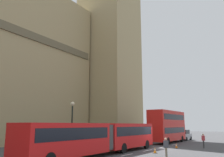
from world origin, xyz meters
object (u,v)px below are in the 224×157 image
object	(u,v)px
traffic_cone_west	(155,150)
sedan_lead	(184,135)
pedestrian_near_cones	(166,147)
articulated_bus	(101,136)
street_lamp	(72,122)
traffic_cone_middle	(176,146)
double_decker_bus	(168,125)
pedestrian_by_kerb	(203,140)

from	to	relation	value
traffic_cone_west	sedan_lead	bearing A→B (deg)	9.29
sedan_lead	pedestrian_near_cones	bearing A→B (deg)	-166.71
articulated_bus	street_lamp	world-z (taller)	street_lamp
articulated_bus	traffic_cone_middle	distance (m)	11.04
articulated_bus	traffic_cone_middle	size ratio (longest dim) A/B	31.44
sedan_lead	traffic_cone_west	xyz separation A→B (m)	(-22.02, -3.60, -0.63)
articulated_bus	traffic_cone_middle	xyz separation A→B (m)	(10.26, -3.81, -1.46)
articulated_bus	double_decker_bus	xyz separation A→B (m)	(17.95, 0.00, 0.96)
traffic_cone_west	pedestrian_by_kerb	xyz separation A→B (m)	(8.43, -2.81, 0.63)
double_decker_bus	sedan_lead	bearing A→B (deg)	-0.56
sedan_lead	articulated_bus	bearing A→B (deg)	179.83
sedan_lead	street_lamp	world-z (taller)	street_lamp
articulated_bus	sedan_lead	bearing A→B (deg)	-0.17
double_decker_bus	traffic_cone_middle	world-z (taller)	double_decker_bus
pedestrian_near_cones	pedestrian_by_kerb	xyz separation A→B (m)	(11.48, -0.49, 0.00)
articulated_bus	pedestrian_near_cones	distance (m)	6.13
pedestrian_near_cones	sedan_lead	bearing A→B (deg)	13.29
street_lamp	pedestrian_by_kerb	size ratio (longest dim) A/B	3.12
sedan_lead	pedestrian_near_cones	size ratio (longest dim) A/B	2.60
sedan_lead	pedestrian_near_cones	world-z (taller)	sedan_lead
traffic_cone_west	street_lamp	xyz separation A→B (m)	(-3.22, 8.19, 2.77)
traffic_cone_west	street_lamp	size ratio (longest dim) A/B	0.11
sedan_lead	street_lamp	xyz separation A→B (m)	(-25.24, 4.58, 2.14)
articulated_bus	pedestrian_near_cones	size ratio (longest dim) A/B	10.79
double_decker_bus	street_lamp	bearing A→B (deg)	165.27
traffic_cone_middle	pedestrian_by_kerb	bearing A→B (deg)	-50.58
street_lamp	pedestrian_near_cones	world-z (taller)	street_lamp
double_decker_bus	pedestrian_near_cones	bearing A→B (deg)	-160.53
sedan_lead	traffic_cone_west	size ratio (longest dim) A/B	7.59
pedestrian_by_kerb	street_lamp	bearing A→B (deg)	136.65
double_decker_bus	traffic_cone_west	size ratio (longest dim) A/B	17.76
street_lamp	pedestrian_by_kerb	world-z (taller)	street_lamp
pedestrian_near_cones	street_lamp	bearing A→B (deg)	90.91
street_lamp	pedestrian_near_cones	distance (m)	10.72
sedan_lead	traffic_cone_west	world-z (taller)	sedan_lead
double_decker_bus	street_lamp	size ratio (longest dim) A/B	1.95
pedestrian_by_kerb	traffic_cone_west	bearing A→B (deg)	161.57
articulated_bus	pedestrian_near_cones	bearing A→B (deg)	-80.70
pedestrian_near_cones	articulated_bus	bearing A→B (deg)	99.30
traffic_cone_west	street_lamp	world-z (taller)	street_lamp
traffic_cone_west	traffic_cone_middle	bearing A→B (deg)	-1.18
articulated_bus	pedestrian_by_kerb	xyz separation A→B (m)	(12.46, -6.49, -0.83)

